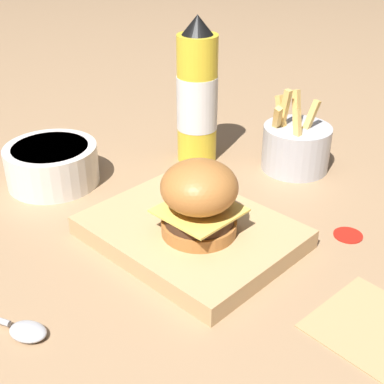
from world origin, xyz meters
The scene contains 9 objects.
ground_plane centered at (0.00, 0.00, 0.00)m, with size 6.00×6.00×0.00m, color #9E7A56.
serving_board centered at (0.00, 0.06, 0.01)m, with size 0.27×0.21×0.03m.
burger centered at (0.02, 0.05, 0.08)m, with size 0.10×0.10×0.10m.
ketchup_bottle centered at (-0.17, 0.25, 0.11)m, with size 0.07×0.07×0.25m.
fries_basket centered at (-0.03, 0.34, 0.04)m, with size 0.11×0.11×0.14m.
side_bowl centered at (-0.28, 0.02, 0.03)m, with size 0.15×0.15×0.06m.
spoon centered at (-0.02, -0.20, 0.01)m, with size 0.14×0.07×0.01m.
ketchup_puddle centered at (0.15, 0.22, 0.00)m, with size 0.04×0.04×0.00m.
parchment_square centered at (0.26, 0.08, 0.00)m, with size 0.13×0.13×0.00m.
Camera 1 is at (0.42, -0.37, 0.42)m, focal length 50.00 mm.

